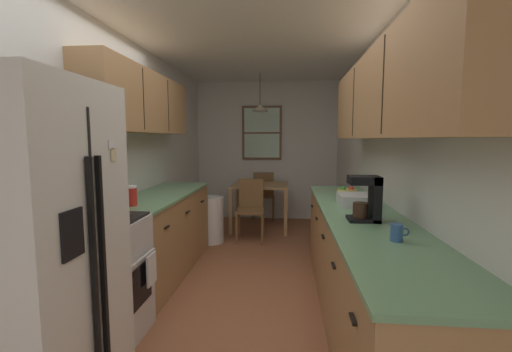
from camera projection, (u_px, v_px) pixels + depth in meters
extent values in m
plane|color=#995B3D|center=(252.00, 270.00, 3.89)|extent=(12.00, 12.00, 0.00)
cube|color=silver|center=(135.00, 158.00, 3.88)|extent=(0.10, 9.00, 2.55)
cube|color=silver|center=(377.00, 160.00, 3.63)|extent=(0.10, 9.00, 2.55)
cube|color=silver|center=(267.00, 151.00, 6.38)|extent=(4.40, 0.10, 2.55)
cube|color=white|center=(252.00, 36.00, 3.61)|extent=(4.40, 9.00, 0.08)
cube|color=white|center=(26.00, 257.00, 1.73)|extent=(0.74, 0.77, 1.79)
cube|color=black|center=(96.00, 270.00, 1.70)|extent=(0.01, 0.01, 1.61)
cube|color=black|center=(94.00, 273.00, 1.66)|extent=(0.02, 0.02, 1.14)
cube|color=black|center=(103.00, 267.00, 1.74)|extent=(0.02, 0.02, 1.14)
cube|color=black|center=(72.00, 234.00, 1.50)|extent=(0.01, 0.15, 0.22)
cube|color=beige|center=(114.00, 155.00, 1.85)|extent=(0.01, 0.05, 0.07)
cube|color=white|center=(111.00, 145.00, 1.82)|extent=(0.01, 0.04, 0.05)
cube|color=silver|center=(97.00, 282.00, 2.49)|extent=(0.62, 0.61, 0.90)
cube|color=black|center=(139.00, 288.00, 2.46)|extent=(0.01, 0.43, 0.30)
cube|color=silver|center=(141.00, 260.00, 2.44)|extent=(0.02, 0.49, 0.02)
cube|color=black|center=(94.00, 221.00, 2.44)|extent=(0.59, 0.58, 0.02)
cube|color=silver|center=(57.00, 208.00, 2.45)|extent=(0.06, 0.61, 0.20)
cylinder|color=#2D2D2D|center=(63.00, 223.00, 2.31)|extent=(0.15, 0.15, 0.01)
cylinder|color=#2D2D2D|center=(86.00, 214.00, 2.58)|extent=(0.15, 0.15, 0.01)
cylinder|color=#2D2D2D|center=(102.00, 224.00, 2.29)|extent=(0.15, 0.15, 0.01)
cylinder|color=#2D2D2D|center=(122.00, 215.00, 2.56)|extent=(0.15, 0.15, 0.01)
cube|color=black|center=(72.00, 109.00, 2.36)|extent=(0.38, 0.60, 0.33)
cube|color=black|center=(93.00, 107.00, 2.28)|extent=(0.01, 0.36, 0.21)
cube|color=#2D2D33|center=(113.00, 111.00, 2.55)|extent=(0.01, 0.12, 0.21)
cube|color=#A87A4C|center=(161.00, 235.00, 3.76)|extent=(0.60, 1.94, 0.87)
cube|color=#6B9E70|center=(160.00, 195.00, 3.71)|extent=(0.63, 1.96, 0.03)
cube|color=black|center=(167.00, 227.00, 3.06)|extent=(0.02, 0.10, 0.01)
cube|color=black|center=(188.00, 212.00, 3.70)|extent=(0.02, 0.10, 0.01)
cube|color=black|center=(203.00, 201.00, 4.34)|extent=(0.02, 0.10, 0.01)
cube|color=#A87A4C|center=(142.00, 103.00, 3.57)|extent=(0.32, 2.04, 0.63)
cube|color=#2D2319|center=(144.00, 99.00, 3.22)|extent=(0.01, 0.01, 0.58)
cube|color=#2D2319|center=(168.00, 106.00, 3.89)|extent=(0.01, 0.01, 0.58)
cube|color=#A87A4C|center=(361.00, 269.00, 2.77)|extent=(0.60, 3.21, 0.87)
cube|color=#6B9E70|center=(363.00, 215.00, 2.72)|extent=(0.63, 3.23, 0.03)
cube|color=black|center=(353.00, 319.00, 1.50)|extent=(0.02, 0.10, 0.01)
cube|color=black|center=(333.00, 266.00, 2.13)|extent=(0.02, 0.10, 0.01)
cube|color=black|center=(323.00, 237.00, 2.77)|extent=(0.02, 0.10, 0.01)
cube|color=black|center=(316.00, 218.00, 3.41)|extent=(0.02, 0.10, 0.01)
cube|color=black|center=(312.00, 206.00, 4.04)|extent=(0.02, 0.10, 0.01)
cube|color=#A87A4C|center=(387.00, 95.00, 2.56)|extent=(0.32, 2.91, 0.65)
cube|color=#2D2319|center=(383.00, 85.00, 2.10)|extent=(0.01, 0.01, 0.60)
cube|color=#2D2319|center=(353.00, 102.00, 3.05)|extent=(0.01, 0.01, 0.60)
cube|color=#A87F51|center=(260.00, 185.00, 5.60)|extent=(0.92, 0.82, 0.03)
cube|color=#A87F51|center=(231.00, 212.00, 5.30)|extent=(0.06, 0.06, 0.72)
cube|color=#A87F51|center=(286.00, 213.00, 5.22)|extent=(0.06, 0.06, 0.72)
cube|color=#A87F51|center=(238.00, 203.00, 6.06)|extent=(0.06, 0.06, 0.72)
cube|color=#A87F51|center=(286.00, 204.00, 5.98)|extent=(0.06, 0.06, 0.72)
cube|color=brown|center=(250.00, 211.00, 4.96)|extent=(0.41, 0.41, 0.04)
cube|color=brown|center=(251.00, 194.00, 5.11)|extent=(0.37, 0.05, 0.45)
cylinder|color=brown|center=(262.00, 230.00, 4.79)|extent=(0.04, 0.04, 0.43)
cylinder|color=brown|center=(237.00, 230.00, 4.81)|extent=(0.04, 0.04, 0.43)
cylinder|color=brown|center=(263.00, 224.00, 5.15)|extent=(0.04, 0.04, 0.43)
cylinder|color=brown|center=(239.00, 223.00, 5.17)|extent=(0.04, 0.04, 0.43)
cube|color=brown|center=(263.00, 196.00, 6.31)|extent=(0.45, 0.45, 0.04)
cube|color=brown|center=(263.00, 185.00, 6.11)|extent=(0.37, 0.08, 0.45)
cylinder|color=brown|center=(253.00, 206.00, 6.51)|extent=(0.04, 0.04, 0.43)
cylinder|color=brown|center=(271.00, 206.00, 6.53)|extent=(0.04, 0.04, 0.43)
cylinder|color=brown|center=(253.00, 210.00, 6.15)|extent=(0.04, 0.04, 0.43)
cylinder|color=brown|center=(273.00, 210.00, 6.16)|extent=(0.04, 0.04, 0.43)
cylinder|color=black|center=(260.00, 89.00, 5.43)|extent=(0.01, 0.01, 0.50)
cone|color=beige|center=(260.00, 108.00, 5.46)|extent=(0.26, 0.26, 0.10)
sphere|color=white|center=(260.00, 107.00, 5.46)|extent=(0.06, 0.06, 0.06)
cube|color=brown|center=(262.00, 133.00, 6.28)|extent=(0.73, 0.04, 0.99)
cube|color=#B2D1B7|center=(262.00, 133.00, 6.26)|extent=(0.65, 0.01, 0.91)
cube|color=brown|center=(262.00, 133.00, 6.26)|extent=(0.65, 0.02, 0.03)
cylinder|color=white|center=(211.00, 220.00, 4.90)|extent=(0.36, 0.36, 0.67)
cylinder|color=red|center=(131.00, 197.00, 3.03)|extent=(0.11, 0.11, 0.16)
cylinder|color=white|center=(131.00, 187.00, 3.02)|extent=(0.11, 0.11, 0.02)
cube|color=white|center=(151.00, 269.00, 2.60)|extent=(0.02, 0.16, 0.24)
cube|color=black|center=(363.00, 219.00, 2.47)|extent=(0.22, 0.18, 0.02)
cube|color=black|center=(375.00, 199.00, 2.45)|extent=(0.06, 0.18, 0.33)
cube|color=black|center=(364.00, 180.00, 2.44)|extent=(0.22, 0.18, 0.06)
cylinder|color=#331E14|center=(360.00, 210.00, 2.47)|extent=(0.11, 0.11, 0.11)
cylinder|color=#335999|center=(397.00, 233.00, 1.97)|extent=(0.07, 0.07, 0.10)
torus|color=#335999|center=(405.00, 232.00, 1.97)|extent=(0.05, 0.01, 0.05)
cylinder|color=#E5D14C|center=(347.00, 192.00, 3.62)|extent=(0.20, 0.20, 0.06)
cylinder|color=black|center=(347.00, 191.00, 3.62)|extent=(0.17, 0.17, 0.03)
sphere|color=red|center=(351.00, 189.00, 3.61)|extent=(0.06, 0.06, 0.06)
sphere|color=green|center=(343.00, 189.00, 3.61)|extent=(0.06, 0.06, 0.06)
cube|color=silver|center=(354.00, 200.00, 3.05)|extent=(0.28, 0.34, 0.10)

